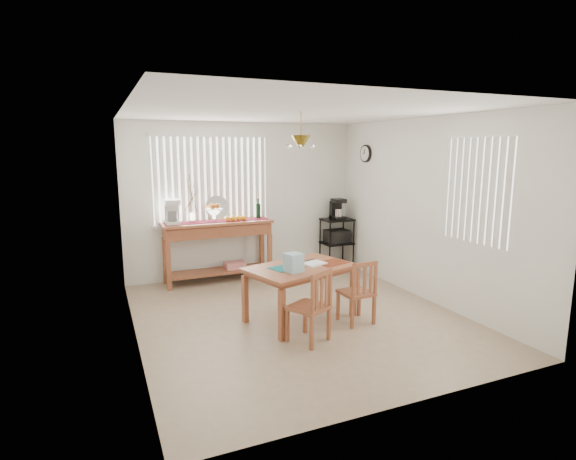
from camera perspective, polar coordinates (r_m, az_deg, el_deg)
name	(u,v)px	position (r m, az deg, el deg)	size (l,w,h in m)	color
ground	(297,317)	(5.99, 1.21, -10.93)	(4.00, 4.50, 0.01)	tan
room_shell	(298,187)	(5.62, 1.24, 5.48)	(4.20, 4.70, 2.70)	white
sideboard	(218,236)	(7.42, -8.82, -0.81)	(1.78, 0.50, 1.00)	#9E5635
sideboard_items	(200,213)	(7.31, -11.14, 2.14)	(1.69, 0.43, 0.77)	maroon
wire_cart	(337,238)	(8.29, 6.21, -1.03)	(0.53, 0.43, 0.90)	black
cart_items	(337,209)	(8.22, 6.25, 2.61)	(0.21, 0.26, 0.37)	black
dining_table	(300,272)	(5.70, 1.56, -5.38)	(1.50, 1.19, 0.70)	#9E5635
table_items	(299,263)	(5.50, 1.35, -4.20)	(1.09, 0.50, 0.22)	#147375
chair_left	(311,307)	(5.11, 2.96, -9.71)	(0.53, 0.53, 0.85)	#9E5635
chair_right	(358,292)	(5.70, 8.86, -7.84)	(0.39, 0.39, 0.82)	#9E5635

